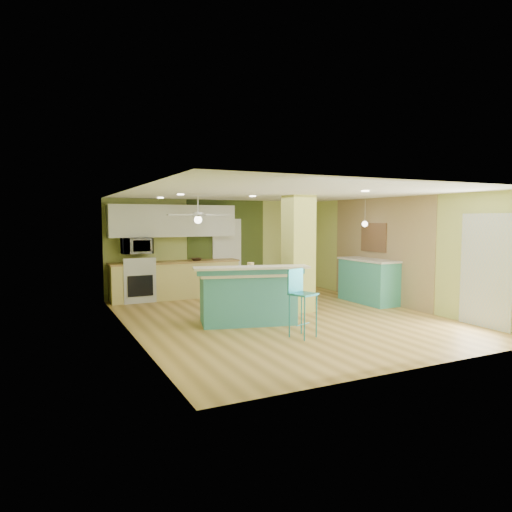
{
  "coord_description": "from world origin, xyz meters",
  "views": [
    {
      "loc": [
        -4.46,
        -7.92,
        2.0
      ],
      "look_at": [
        -0.41,
        0.4,
        1.24
      ],
      "focal_mm": 32.0,
      "sensor_mm": 36.0,
      "label": 1
    }
  ],
  "objects_px": {
    "peninsula": "(248,296)",
    "fruit_bowl": "(196,259)",
    "side_counter": "(369,281)",
    "canister": "(251,267)",
    "bar_stool": "(300,292)"
  },
  "relations": [
    {
      "from": "peninsula",
      "to": "fruit_bowl",
      "type": "distance_m",
      "value": 3.2
    },
    {
      "from": "peninsula",
      "to": "canister",
      "type": "xyz_separation_m",
      "value": [
        0.13,
        0.14,
        0.54
      ]
    },
    {
      "from": "peninsula",
      "to": "side_counter",
      "type": "xyz_separation_m",
      "value": [
        3.52,
        0.69,
        0.0
      ]
    },
    {
      "from": "side_counter",
      "to": "canister",
      "type": "bearing_deg",
      "value": -170.8
    },
    {
      "from": "canister",
      "to": "peninsula",
      "type": "bearing_deg",
      "value": -132.36
    },
    {
      "from": "bar_stool",
      "to": "peninsula",
      "type": "bearing_deg",
      "value": 85.52
    },
    {
      "from": "bar_stool",
      "to": "canister",
      "type": "relative_size",
      "value": 6.82
    },
    {
      "from": "side_counter",
      "to": "canister",
      "type": "height_order",
      "value": "canister"
    },
    {
      "from": "bar_stool",
      "to": "fruit_bowl",
      "type": "distance_m",
      "value": 4.5
    },
    {
      "from": "peninsula",
      "to": "bar_stool",
      "type": "bearing_deg",
      "value": -60.31
    },
    {
      "from": "peninsula",
      "to": "side_counter",
      "type": "height_order",
      "value": "peninsula"
    },
    {
      "from": "fruit_bowl",
      "to": "side_counter",
      "type": "bearing_deg",
      "value": -35.5
    },
    {
      "from": "peninsula",
      "to": "side_counter",
      "type": "relative_size",
      "value": 1.36
    },
    {
      "from": "peninsula",
      "to": "fruit_bowl",
      "type": "xyz_separation_m",
      "value": [
        0.03,
        3.17,
        0.45
      ]
    },
    {
      "from": "side_counter",
      "to": "canister",
      "type": "relative_size",
      "value": 9.59
    }
  ]
}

